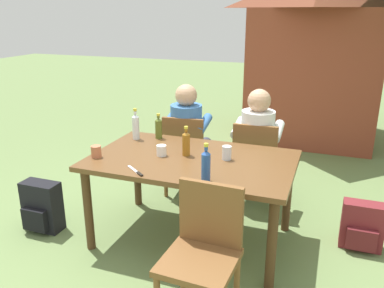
{
  "coord_description": "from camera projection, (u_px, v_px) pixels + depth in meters",
  "views": [
    {
      "loc": [
        1.03,
        -2.82,
        1.88
      ],
      "look_at": [
        0.0,
        0.0,
        0.86
      ],
      "focal_mm": 37.18,
      "sensor_mm": 36.0,
      "label": 1
    }
  ],
  "objects": [
    {
      "name": "cup_terracotta",
      "position": [
        96.0,
        152.0,
        3.21
      ],
      "size": [
        0.08,
        0.08,
        0.1
      ],
      "primitive_type": "cylinder",
      "color": "#BC6B47",
      "rests_on": "dining_table"
    },
    {
      "name": "bottle_amber",
      "position": [
        186.0,
        143.0,
        3.23
      ],
      "size": [
        0.06,
        0.06,
        0.25
      ],
      "color": "#996019",
      "rests_on": "dining_table"
    },
    {
      "name": "cup_glass",
      "position": [
        227.0,
        153.0,
        3.16
      ],
      "size": [
        0.07,
        0.07,
        0.11
      ],
      "primitive_type": "cylinder",
      "color": "silver",
      "rests_on": "dining_table"
    },
    {
      "name": "person_in_white_shirt",
      "position": [
        189.0,
        133.0,
        4.16
      ],
      "size": [
        0.47,
        0.61,
        1.18
      ],
      "color": "#3D70B2",
      "rests_on": "ground_plane"
    },
    {
      "name": "backpack_by_near_side",
      "position": [
        42.0,
        207.0,
        3.52
      ],
      "size": [
        0.34,
        0.22,
        0.45
      ],
      "color": "black",
      "rests_on": "ground_plane"
    },
    {
      "name": "brick_kiosk",
      "position": [
        316.0,
        51.0,
        5.89
      ],
      "size": [
        2.04,
        1.96,
        2.46
      ],
      "color": "brown",
      "rests_on": "ground_plane"
    },
    {
      "name": "bottle_olive",
      "position": [
        159.0,
        128.0,
        3.67
      ],
      "size": [
        0.06,
        0.06,
        0.23
      ],
      "color": "#566623",
      "rests_on": "dining_table"
    },
    {
      "name": "backpack_by_far_side",
      "position": [
        362.0,
        227.0,
        3.25
      ],
      "size": [
        0.33,
        0.21,
        0.4
      ],
      "color": "maroon",
      "rests_on": "ground_plane"
    },
    {
      "name": "dining_table",
      "position": [
        192.0,
        168.0,
        3.23
      ],
      "size": [
        1.63,
        1.0,
        0.74
      ],
      "color": "brown",
      "rests_on": "ground_plane"
    },
    {
      "name": "bottle_clear",
      "position": [
        136.0,
        126.0,
        3.64
      ],
      "size": [
        0.06,
        0.06,
        0.29
      ],
      "color": "white",
      "rests_on": "dining_table"
    },
    {
      "name": "bottle_blue",
      "position": [
        206.0,
        165.0,
        2.74
      ],
      "size": [
        0.06,
        0.06,
        0.28
      ],
      "color": "#2D56A3",
      "rests_on": "dining_table"
    },
    {
      "name": "person_in_plaid_shirt",
      "position": [
        258.0,
        140.0,
        3.92
      ],
      "size": [
        0.47,
        0.61,
        1.18
      ],
      "color": "white",
      "rests_on": "ground_plane"
    },
    {
      "name": "cup_white",
      "position": [
        161.0,
        150.0,
        3.24
      ],
      "size": [
        0.08,
        0.08,
        0.09
      ],
      "primitive_type": "cylinder",
      "color": "white",
      "rests_on": "dining_table"
    },
    {
      "name": "chair_far_right",
      "position": [
        256.0,
        160.0,
        3.88
      ],
      "size": [
        0.46,
        0.46,
        0.87
      ],
      "color": "brown",
      "rests_on": "ground_plane"
    },
    {
      "name": "chair_far_left",
      "position": [
        186.0,
        151.0,
        4.11
      ],
      "size": [
        0.48,
        0.48,
        0.87
      ],
      "color": "brown",
      "rests_on": "ground_plane"
    },
    {
      "name": "table_knife",
      "position": [
        136.0,
        171.0,
        2.93
      ],
      "size": [
        0.2,
        0.16,
        0.01
      ],
      "color": "silver",
      "rests_on": "dining_table"
    },
    {
      "name": "ground_plane",
      "position": [
        192.0,
        238.0,
        3.44
      ],
      "size": [
        24.0,
        24.0,
        0.0
      ],
      "primitive_type": "plane",
      "color": "#6B844C"
    },
    {
      "name": "chair_near_right",
      "position": [
        204.0,
        247.0,
        2.45
      ],
      "size": [
        0.46,
        0.46,
        0.87
      ],
      "color": "brown",
      "rests_on": "ground_plane"
    }
  ]
}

